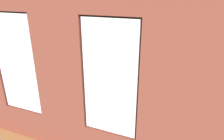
{
  "coord_description": "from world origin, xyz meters",
  "views": [
    {
      "loc": [
        -2.21,
        5.72,
        3.16
      ],
      "look_at": [
        -0.03,
        0.4,
        0.92
      ],
      "focal_mm": 32.0,
      "sensor_mm": 36.0,
      "label": 1
    }
  ],
  "objects_px": {
    "cup_ceramic": "(108,75)",
    "remote_black": "(134,77)",
    "coffee_table": "(122,78)",
    "table_plant_small": "(124,75)",
    "couch_by_window": "(80,118)",
    "candle_jar": "(118,74)",
    "potted_plant_by_left_couch": "(180,83)",
    "tv_flatscreen": "(49,57)",
    "papasan_chair": "(119,57)",
    "potted_plant_near_tv": "(44,74)",
    "couch_left": "(191,106)",
    "remote_gray": "(122,77)",
    "media_console": "(50,72)",
    "potted_plant_mid_room_small": "(147,73)",
    "potted_plant_corner_near_left": "(199,60)"
  },
  "relations": [
    {
      "from": "coffee_table",
      "to": "potted_plant_corner_near_left",
      "type": "distance_m",
      "value": 3.16
    },
    {
      "from": "remote_black",
      "to": "potted_plant_by_left_couch",
      "type": "distance_m",
      "value": 1.51
    },
    {
      "from": "candle_jar",
      "to": "potted_plant_by_left_couch",
      "type": "xyz_separation_m",
      "value": [
        -2.1,
        -0.29,
        -0.12
      ]
    },
    {
      "from": "couch_by_window",
      "to": "remote_black",
      "type": "height_order",
      "value": "couch_by_window"
    },
    {
      "from": "potted_plant_near_tv",
      "to": "potted_plant_by_left_couch",
      "type": "bearing_deg",
      "value": -159.36
    },
    {
      "from": "coffee_table",
      "to": "couch_by_window",
      "type": "bearing_deg",
      "value": 86.56
    },
    {
      "from": "couch_by_window",
      "to": "tv_flatscreen",
      "type": "bearing_deg",
      "value": -40.41
    },
    {
      "from": "table_plant_small",
      "to": "cup_ceramic",
      "type": "bearing_deg",
      "value": 0.0
    },
    {
      "from": "potted_plant_mid_room_small",
      "to": "potted_plant_corner_near_left",
      "type": "distance_m",
      "value": 2.1
    },
    {
      "from": "couch_by_window",
      "to": "table_plant_small",
      "type": "relative_size",
      "value": 6.86
    },
    {
      "from": "table_plant_small",
      "to": "tv_flatscreen",
      "type": "bearing_deg",
      "value": 2.63
    },
    {
      "from": "potted_plant_by_left_couch",
      "to": "potted_plant_near_tv",
      "type": "xyz_separation_m",
      "value": [
        4.22,
        1.59,
        0.27
      ]
    },
    {
      "from": "cup_ceramic",
      "to": "papasan_chair",
      "type": "height_order",
      "value": "papasan_chair"
    },
    {
      "from": "candle_jar",
      "to": "remote_gray",
      "type": "bearing_deg",
      "value": 152.78
    },
    {
      "from": "couch_by_window",
      "to": "potted_plant_by_left_couch",
      "type": "distance_m",
      "value": 3.6
    },
    {
      "from": "tv_flatscreen",
      "to": "potted_plant_mid_room_small",
      "type": "xyz_separation_m",
      "value": [
        -3.58,
        -1.11,
        -0.52
      ]
    },
    {
      "from": "potted_plant_corner_near_left",
      "to": "remote_black",
      "type": "bearing_deg",
      "value": 41.9
    },
    {
      "from": "candle_jar",
      "to": "table_plant_small",
      "type": "xyz_separation_m",
      "value": [
        -0.31,
        0.22,
        0.09
      ]
    },
    {
      "from": "coffee_table",
      "to": "tv_flatscreen",
      "type": "distance_m",
      "value": 2.92
    },
    {
      "from": "couch_by_window",
      "to": "cup_ceramic",
      "type": "height_order",
      "value": "couch_by_window"
    },
    {
      "from": "papasan_chair",
      "to": "potted_plant_near_tv",
      "type": "distance_m",
      "value": 3.49
    },
    {
      "from": "media_console",
      "to": "potted_plant_mid_room_small",
      "type": "relative_size",
      "value": 1.81
    },
    {
      "from": "potted_plant_by_left_couch",
      "to": "remote_gray",
      "type": "bearing_deg",
      "value": 11.46
    },
    {
      "from": "coffee_table",
      "to": "table_plant_small",
      "type": "distance_m",
      "value": 0.25
    },
    {
      "from": "couch_left",
      "to": "media_console",
      "type": "relative_size",
      "value": 1.91
    },
    {
      "from": "couch_left",
      "to": "candle_jar",
      "type": "bearing_deg",
      "value": -109.91
    },
    {
      "from": "cup_ceramic",
      "to": "potted_plant_mid_room_small",
      "type": "xyz_separation_m",
      "value": [
        -1.17,
        -0.97,
        -0.1
      ]
    },
    {
      "from": "cup_ceramic",
      "to": "remote_black",
      "type": "bearing_deg",
      "value": -163.79
    },
    {
      "from": "couch_left",
      "to": "candle_jar",
      "type": "relative_size",
      "value": 18.36
    },
    {
      "from": "potted_plant_mid_room_small",
      "to": "potted_plant_by_left_couch",
      "type": "xyz_separation_m",
      "value": [
        -1.2,
        0.46,
        -0.01
      ]
    },
    {
      "from": "couch_left",
      "to": "potted_plant_near_tv",
      "type": "xyz_separation_m",
      "value": [
        4.62,
        0.22,
        0.28
      ]
    },
    {
      "from": "couch_left",
      "to": "papasan_chair",
      "type": "xyz_separation_m",
      "value": [
        3.12,
        -2.92,
        0.12
      ]
    },
    {
      "from": "potted_plant_by_left_couch",
      "to": "tv_flatscreen",
      "type": "bearing_deg",
      "value": 7.66
    },
    {
      "from": "couch_left",
      "to": "potted_plant_mid_room_small",
      "type": "height_order",
      "value": "couch_left"
    },
    {
      "from": "media_console",
      "to": "potted_plant_corner_near_left",
      "type": "height_order",
      "value": "potted_plant_corner_near_left"
    },
    {
      "from": "couch_by_window",
      "to": "remote_gray",
      "type": "bearing_deg",
      "value": -93.44
    },
    {
      "from": "coffee_table",
      "to": "tv_flatscreen",
      "type": "xyz_separation_m",
      "value": [
        2.86,
        0.25,
        0.51
      ]
    },
    {
      "from": "media_console",
      "to": "potted_plant_corner_near_left",
      "type": "xyz_separation_m",
      "value": [
        -5.32,
        -2.22,
        0.47
      ]
    },
    {
      "from": "cup_ceramic",
      "to": "potted_plant_near_tv",
      "type": "height_order",
      "value": "potted_plant_near_tv"
    },
    {
      "from": "candle_jar",
      "to": "remote_black",
      "type": "height_order",
      "value": "candle_jar"
    },
    {
      "from": "remote_gray",
      "to": "papasan_chair",
      "type": "height_order",
      "value": "papasan_chair"
    },
    {
      "from": "table_plant_small",
      "to": "tv_flatscreen",
      "type": "height_order",
      "value": "tv_flatscreen"
    },
    {
      "from": "couch_left",
      "to": "tv_flatscreen",
      "type": "height_order",
      "value": "tv_flatscreen"
    },
    {
      "from": "potted_plant_corner_near_left",
      "to": "potted_plant_near_tv",
      "type": "distance_m",
      "value": 5.73
    },
    {
      "from": "remote_black",
      "to": "candle_jar",
      "type": "bearing_deg",
      "value": -176.09
    },
    {
      "from": "couch_left",
      "to": "potted_plant_mid_room_small",
      "type": "distance_m",
      "value": 2.43
    },
    {
      "from": "couch_by_window",
      "to": "cup_ceramic",
      "type": "distance_m",
      "value": 2.47
    },
    {
      "from": "candle_jar",
      "to": "potted_plant_near_tv",
      "type": "height_order",
      "value": "potted_plant_near_tv"
    },
    {
      "from": "remote_black",
      "to": "potted_plant_near_tv",
      "type": "xyz_separation_m",
      "value": [
        2.73,
        1.34,
        0.19
      ]
    },
    {
      "from": "table_plant_small",
      "to": "potted_plant_corner_near_left",
      "type": "bearing_deg",
      "value": -138.36
    }
  ]
}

